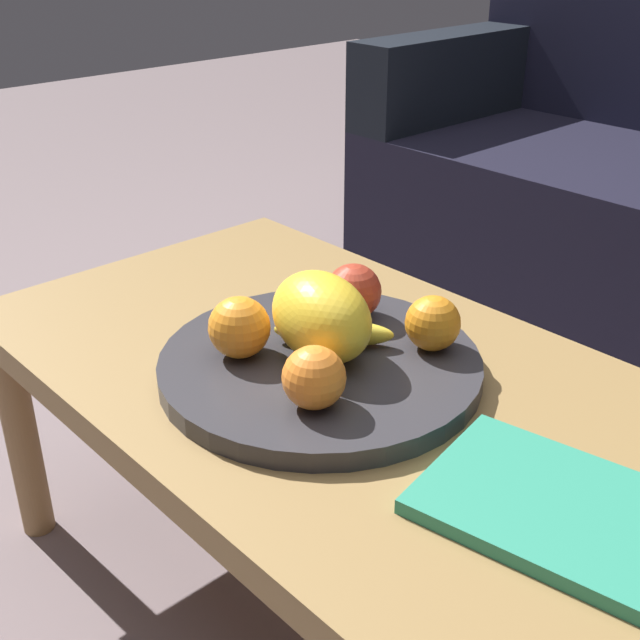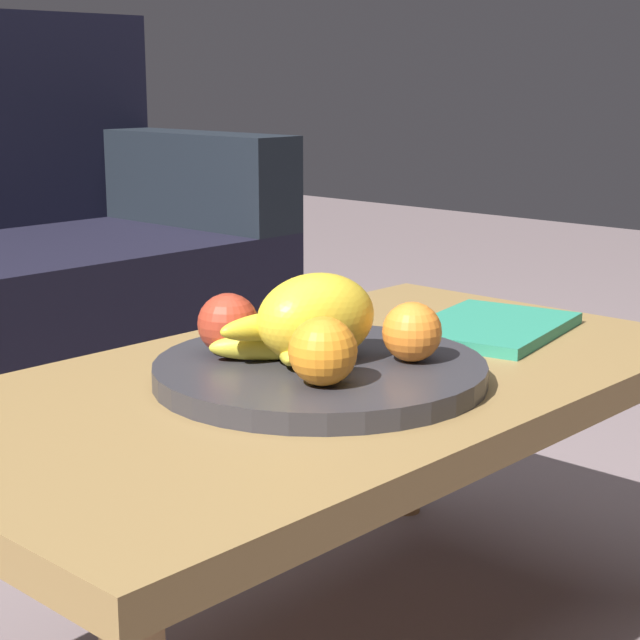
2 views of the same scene
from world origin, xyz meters
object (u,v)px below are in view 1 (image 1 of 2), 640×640
at_px(orange_front, 314,378).
at_px(orange_right, 239,327).
at_px(apple_front, 353,292).
at_px(coffee_table, 350,410).
at_px(melon_large_front, 321,317).
at_px(banana_bunch, 329,321).
at_px(magazine, 558,508).
at_px(fruit_bowl, 320,366).
at_px(orange_left, 433,323).

height_order(orange_front, orange_right, orange_right).
relative_size(orange_front, orange_right, 0.93).
relative_size(orange_front, apple_front, 0.95).
relative_size(coffee_table, melon_large_front, 6.83).
relative_size(coffee_table, banana_bunch, 6.22).
distance_m(coffee_table, orange_front, 0.15).
xyz_separation_m(coffee_table, apple_front, (-0.08, 0.08, 0.11)).
height_order(coffee_table, apple_front, apple_front).
bearing_deg(banana_bunch, magazine, -7.40).
height_order(fruit_bowl, melon_large_front, melon_large_front).
bearing_deg(orange_front, orange_left, 89.53).
bearing_deg(apple_front, orange_right, -96.37).
relative_size(orange_front, magazine, 0.28).
xyz_separation_m(coffee_table, banana_bunch, (-0.06, 0.02, 0.10)).
height_order(melon_large_front, apple_front, melon_large_front).
xyz_separation_m(melon_large_front, orange_left, (0.08, 0.11, -0.02)).
relative_size(melon_large_front, apple_front, 2.03).
relative_size(melon_large_front, orange_right, 2.00).
height_order(coffee_table, banana_bunch, banana_bunch).
bearing_deg(magazine, orange_right, 177.28).
bearing_deg(melon_large_front, banana_bunch, 124.03).
height_order(banana_bunch, magazine, banana_bunch).
height_order(fruit_bowl, apple_front, apple_front).
bearing_deg(fruit_bowl, coffee_table, 35.94).
distance_m(fruit_bowl, orange_right, 0.11).
bearing_deg(orange_right, melon_large_front, 47.29).
xyz_separation_m(orange_left, apple_front, (-0.13, -0.01, 0.00)).
bearing_deg(banana_bunch, apple_front, 109.71).
height_order(coffee_table, melon_large_front, melon_large_front).
xyz_separation_m(fruit_bowl, magazine, (0.34, -0.01, -0.00)).
relative_size(apple_front, banana_bunch, 0.45).
relative_size(orange_left, banana_bunch, 0.41).
distance_m(orange_front, magazine, 0.28).
distance_m(melon_large_front, apple_front, 0.11).
distance_m(coffee_table, banana_bunch, 0.11).
bearing_deg(orange_right, coffee_table, 42.27).
bearing_deg(fruit_bowl, orange_left, 56.69).
height_order(fruit_bowl, magazine, fruit_bowl).
distance_m(fruit_bowl, apple_front, 0.13).
height_order(apple_front, magazine, apple_front).
bearing_deg(orange_front, melon_large_front, 133.52).
height_order(orange_left, apple_front, apple_front).
bearing_deg(banana_bunch, orange_right, -111.91).
relative_size(melon_large_front, banana_bunch, 0.91).
bearing_deg(orange_left, apple_front, -174.67).
distance_m(melon_large_front, banana_bunch, 0.05).
height_order(orange_right, apple_front, orange_right).
xyz_separation_m(fruit_bowl, orange_right, (-0.07, -0.07, 0.05)).
bearing_deg(orange_right, banana_bunch, 68.09).
xyz_separation_m(orange_front, apple_front, (-0.12, 0.18, 0.00)).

